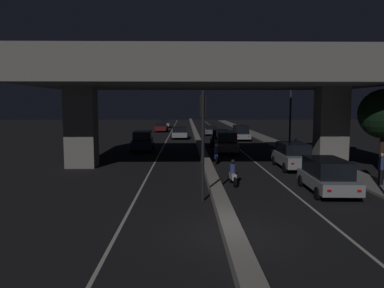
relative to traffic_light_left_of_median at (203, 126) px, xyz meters
The scene contains 22 objects.
ground_plane 5.71m from the traffic_light_left_of_median, 80.99° to the right, with size 200.00×200.00×0.00m, color black.
lane_line_left_inner 30.79m from the traffic_light_left_of_median, 95.78° to the left, with size 0.12×126.00×0.00m, color beige.
lane_line_right_inner 30.97m from the traffic_light_left_of_median, 81.55° to the left, with size 0.12×126.00×0.00m, color beige.
median_divider 30.62m from the traffic_light_left_of_median, 88.64° to the left, with size 0.64×126.00×0.39m, color gray.
sidewalk_right 25.45m from the traffic_light_left_of_median, 68.31° to the left, with size 2.03×126.00×0.13m, color gray.
elevated_overpass 9.87m from the traffic_light_left_of_median, 85.59° to the left, with size 23.49×11.19×8.58m.
traffic_light_left_of_median is the anchor object (origin of this frame).
street_lamp 20.86m from the traffic_light_left_of_median, 64.79° to the left, with size 2.58×0.32×8.77m.
car_silver_lead 6.83m from the traffic_light_left_of_median, 12.99° to the left, with size 2.15×4.47×1.66m.
car_silver_second 10.91m from the traffic_light_left_of_median, 52.22° to the left, with size 2.10×4.84×1.76m.
car_grey_third 17.24m from the traffic_light_left_of_median, 80.25° to the left, with size 2.17×4.73×1.94m.
car_dark_blue_fourth 22.94m from the traffic_light_left_of_median, 82.74° to the left, with size 2.13×4.25×1.76m.
car_silver_fifth 29.94m from the traffic_light_left_of_median, 78.27° to the left, with size 2.04×4.31×1.83m.
car_grey_sixth 37.37m from the traffic_light_left_of_median, 85.52° to the left, with size 2.02×4.72×1.33m.
car_dark_blue_lead_oncoming 19.33m from the traffic_light_left_of_median, 104.50° to the left, with size 2.21×4.65×1.86m.
car_silver_second_oncoming 31.50m from the traffic_light_left_of_median, 92.87° to the left, with size 2.17×4.04×1.52m.
car_dark_red_third_oncoming 44.33m from the traffic_light_left_of_median, 96.05° to the left, with size 2.02×4.00×1.43m.
car_silver_fourth_oncoming 56.59m from the traffic_light_left_of_median, 94.77° to the left, with size 1.92×4.12×1.50m.
motorcycle_white_filtering_near 4.62m from the traffic_light_left_of_median, 61.24° to the left, with size 0.34×1.72×1.40m.
motorcycle_blue_filtering_mid 11.48m from the traffic_light_left_of_median, 82.13° to the left, with size 0.34×1.99×1.44m.
pedestrian_on_sidewalk 10.14m from the traffic_light_left_of_median, 15.39° to the left, with size 0.30×0.30×1.68m.
roadside_tree_kerbside_near 14.12m from the traffic_light_left_of_median, 31.46° to the left, with size 3.21×3.21×5.35m.
Camera 1 is at (-1.50, -12.02, 4.29)m, focal length 35.00 mm.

